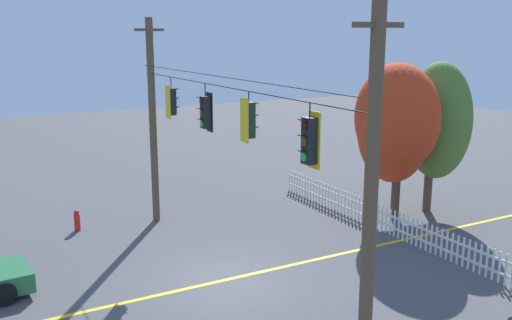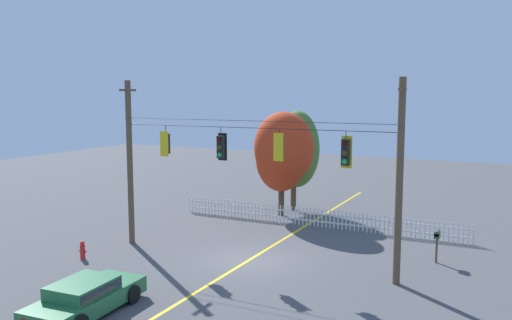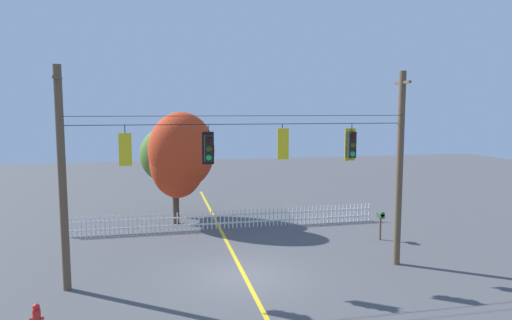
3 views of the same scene
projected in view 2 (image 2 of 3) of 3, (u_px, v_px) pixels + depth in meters
name	position (u px, v px, depth m)	size (l,w,h in m)	color
ground	(248.00, 261.00, 23.12)	(80.00, 80.00, 0.00)	#4C4C4F
lane_centerline_stripe	(248.00, 261.00, 23.12)	(0.16, 36.00, 0.01)	gold
signal_support_span	(248.00, 170.00, 22.62)	(12.89, 1.10, 7.77)	brown
traffic_signal_southbound_primary	(166.00, 144.00, 24.35)	(0.43, 0.38, 1.41)	black
traffic_signal_northbound_primary	(221.00, 147.00, 23.10)	(0.43, 0.38, 1.46)	black
traffic_signal_eastbound_side	(280.00, 147.00, 21.85)	(0.43, 0.38, 1.31)	black
traffic_signal_northbound_secondary	(346.00, 152.00, 20.65)	(0.43, 0.38, 1.46)	black
white_picket_fence	(314.00, 217.00, 29.03)	(16.12, 0.06, 0.98)	white
autumn_maple_near_fence	(282.00, 152.00, 30.74)	(3.53, 2.92, 6.14)	#473828
autumn_maple_mid	(291.00, 150.00, 32.70)	(3.57, 3.13, 6.13)	brown
parked_car	(85.00, 296.00, 17.45)	(2.10, 4.37, 1.15)	#286B3D
fire_hydrant	(83.00, 250.00, 23.32)	(0.38, 0.22, 0.80)	red
roadside_mailbox	(437.00, 237.00, 22.72)	(0.25, 0.44, 1.40)	brown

